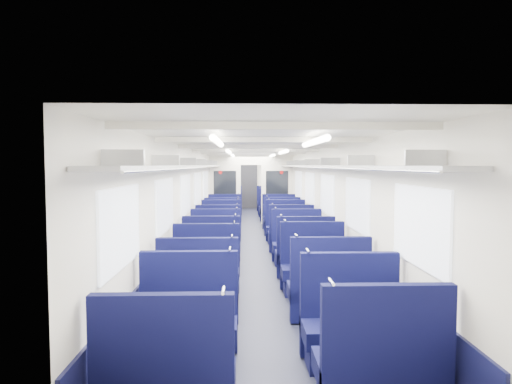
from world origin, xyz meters
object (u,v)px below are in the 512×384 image
Objects in this scene: seat_7 at (313,271)px; seat_9 at (305,258)px; end_door at (249,187)px; seat_26 at (230,204)px; seat_3 at (352,329)px; seat_17 at (282,223)px; seat_22 at (228,208)px; seat_23 at (272,209)px; seat_14 at (221,230)px; seat_21 at (274,212)px; seat_6 at (206,274)px; seat_20 at (227,212)px; seat_25 at (270,206)px; seat_24 at (229,206)px; seat_2 at (188,327)px; seat_15 at (286,229)px; seat_5 at (328,293)px; seat_16 at (223,224)px; seat_8 at (212,257)px; seat_18 at (225,219)px; bulkhead at (251,188)px; seat_12 at (218,237)px; seat_10 at (215,247)px; seat_13 at (291,237)px; seat_19 at (279,219)px; seat_4 at (199,295)px; seat_1 at (381,373)px; seat_27 at (269,204)px; seat_11 at (297,247)px.

seat_9 is at bearing 90.00° from seat_7.
seat_26 is (-0.83, -1.45, -0.65)m from end_door.
seat_3 is 8.21m from seat_17.
seat_22 and seat_23 have the same top height.
seat_21 is at bearing 69.37° from seat_14.
seat_21 is at bearing 90.00° from seat_3.
seat_6 is 10.30m from seat_22.
seat_25 is at bearing 54.77° from seat_20.
seat_23 is at bearing -34.73° from seat_24.
seat_2 is 7.11m from seat_15.
seat_5 is at bearing -90.00° from seat_7.
seat_3 is 8.20m from seat_16.
seat_8 is 1.00× the size of seat_21.
seat_26 is at bearing 116.70° from seat_21.
bulkhead is at bearing 60.33° from seat_18.
seat_21 and seat_23 have the same top height.
seat_22 is at bearing -149.33° from seat_25.
seat_23 is (1.66, 6.69, 0.00)m from seat_12.
seat_10 is at bearing 90.00° from seat_6.
seat_13 is 1.00× the size of seat_19.
seat_19 and seat_23 have the same top height.
seat_25 is at bearing -34.11° from seat_26.
seat_2 is 1.00× the size of seat_12.
seat_9 is (0.00, 0.99, 0.00)m from seat_7.
seat_2 is 13.58m from seat_25.
seat_12 is at bearing 90.00° from seat_4.
seat_1 is 6.98m from seat_12.
seat_24 is 1.00× the size of seat_27.
seat_20 is at bearing 90.00° from seat_4.
seat_11 is at bearing -55.65° from seat_14.
seat_12 and seat_19 have the same top height.
seat_14 is at bearing 90.00° from seat_6.
seat_17 is at bearing -90.00° from seat_27.
seat_16 is (-1.66, 8.98, 0.00)m from seat_1.
seat_10 is 1.00× the size of seat_12.
seat_23 is at bearing 81.61° from seat_4.
seat_26 is at bearing 98.42° from seat_9.
seat_6 is 5.00m from seat_15.
seat_7 is 5.77m from seat_16.
seat_11 is at bearing -90.00° from seat_21.
seat_23 is (0.00, 1.10, 0.00)m from seat_21.
seat_6 and seat_24 have the same top height.
seat_27 is (0.00, 3.29, 0.00)m from seat_21.
seat_13 is at bearing 90.00° from seat_3.
end_door is 1.77× the size of seat_9.
seat_6 is 9.26m from seat_21.
seat_24 is at bearing 90.00° from seat_2.
seat_4 is 5.75m from seat_14.
seat_18 and seat_21 have the same top height.
seat_8 is at bearing 125.24° from seat_5.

